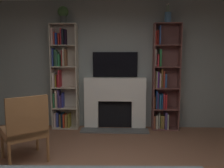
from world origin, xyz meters
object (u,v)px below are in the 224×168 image
(bookshelf_right, at_px, (163,83))
(vase_with_flowers, at_px, (168,17))
(tv, at_px, (115,65))
(bookshelf_left, at_px, (63,78))
(potted_plant, at_px, (63,13))
(armchair, at_px, (25,128))
(fireplace, at_px, (115,102))

(bookshelf_right, xyz_separation_m, vase_with_flowers, (0.05, -0.04, 1.38))
(tv, height_order, bookshelf_left, bookshelf_left)
(potted_plant, bearing_deg, armchair, -96.85)
(tv, bearing_deg, bookshelf_left, -176.14)
(armchair, bearing_deg, fireplace, 53.42)
(potted_plant, bearing_deg, fireplace, 2.11)
(tv, bearing_deg, fireplace, -90.00)
(vase_with_flowers, relative_size, armchair, 0.38)
(fireplace, relative_size, bookshelf_left, 0.63)
(vase_with_flowers, bearing_deg, tv, 173.70)
(fireplace, bearing_deg, tv, 90.00)
(tv, xyz_separation_m, bookshelf_left, (-1.14, -0.08, -0.30))
(tv, relative_size, bookshelf_left, 0.43)
(bookshelf_left, xyz_separation_m, armchair, (-0.15, -1.74, -0.56))
(vase_with_flowers, bearing_deg, bookshelf_right, 140.98)
(fireplace, relative_size, tv, 1.48)
(bookshelf_left, height_order, vase_with_flowers, vase_with_flowers)
(bookshelf_left, distance_m, bookshelf_right, 2.18)
(fireplace, xyz_separation_m, potted_plant, (-1.09, -0.04, 1.88))
(bookshelf_right, bearing_deg, potted_plant, -178.81)
(bookshelf_left, height_order, bookshelf_right, same)
(potted_plant, height_order, armchair, potted_plant)
(tv, height_order, armchair, tv)
(vase_with_flowers, xyz_separation_m, armchair, (-2.38, -1.70, -1.84))
(tv, distance_m, potted_plant, 1.53)
(potted_plant, relative_size, vase_with_flowers, 0.90)
(bookshelf_right, bearing_deg, tv, 175.79)
(tv, height_order, bookshelf_right, bookshelf_right)
(bookshelf_right, height_order, vase_with_flowers, vase_with_flowers)
(potted_plant, bearing_deg, bookshelf_left, 143.44)
(fireplace, height_order, bookshelf_right, bookshelf_right)
(bookshelf_right, xyz_separation_m, armchair, (-2.32, -1.74, -0.47))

